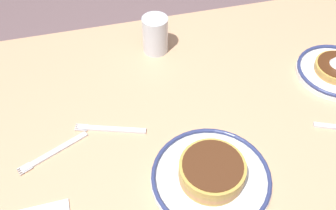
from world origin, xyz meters
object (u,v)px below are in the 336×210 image
drinking_glass (155,36)px  fork_far (110,129)px  plate_center_pancakes (211,175)px  fork_near (53,152)px

drinking_glass → fork_far: drinking_glass is taller
plate_center_pancakes → drinking_glass: drinking_glass is taller
fork_far → fork_near: bearing=14.4°
drinking_glass → fork_near: bearing=44.1°
drinking_glass → fork_near: (0.33, 0.32, -0.05)m
drinking_glass → fork_near: drinking_glass is taller
fork_far → plate_center_pancakes: bearing=134.6°
plate_center_pancakes → drinking_glass: size_ratio=2.39×
plate_center_pancakes → fork_far: size_ratio=1.54×
plate_center_pancakes → fork_far: 0.28m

